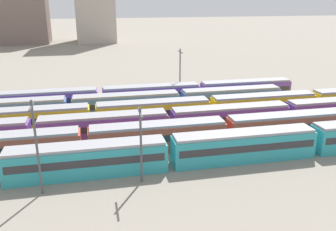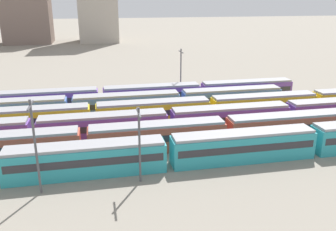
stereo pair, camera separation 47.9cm
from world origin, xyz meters
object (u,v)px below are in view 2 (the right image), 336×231
Objects in this scene: train_track_2 at (287,114)px; train_track_5 at (152,95)px; catenary_pole_0 at (35,143)px; catenary_pole_1 at (181,72)px; train_track_3 at (263,105)px; train_track_4 at (127,104)px; train_track_0 at (168,152)px; catenary_pole_2 at (139,141)px.

train_track_5 is at bearing 140.51° from train_track_2.
catenary_pole_0 is 39.07m from catenary_pole_1.
train_track_3 is at bearing 105.79° from train_track_2.
catenary_pole_1 is at bearing 54.73° from catenary_pole_0.
train_track_3 is 1.68× the size of train_track_5.
train_track_5 is 5.54× the size of catenary_pole_0.
train_track_2 is 1.20× the size of train_track_3.
catenary_pole_1 is (-11.29, 13.14, 3.61)m from train_track_3.
catenary_pole_0 is at bearing -159.00° from train_track_2.
train_track_5 is (-18.93, 15.60, -0.00)m from train_track_2.
train_track_4 is at bearing 167.06° from train_track_3.
catenary_pole_0 is at bearing -119.34° from train_track_5.
train_track_0 is at bearing -153.87° from train_track_2.
train_track_0 and train_track_2 have the same top height.
catenary_pole_1 is at bearing 124.83° from train_track_2.
catenary_pole_0 is at bearing -151.01° from train_track_3.
train_track_3 is (-1.47, 5.20, 0.00)m from train_track_2.
train_track_2 is 11.32× the size of catenary_pole_1.
train_track_2 is 22.63m from catenary_pole_1.
train_track_5 is at bearing 149.22° from train_track_3.
train_track_5 is at bearing 45.16° from train_track_4.
catenary_pole_2 is (-0.79, -23.66, 2.89)m from train_track_4.
train_track_4 is at bearing -145.00° from catenary_pole_1.
train_track_2 is 11.18× the size of catenary_pole_0.
train_track_4 is 23.85m from catenary_pole_2.
train_track_0 is 1.34× the size of train_track_5.
train_track_4 is at bearing 97.96° from train_track_0.
catenary_pole_0 is 10.46m from catenary_pole_2.
train_track_4 is (-22.63, 5.20, -0.00)m from train_track_3.
train_track_3 is 23.22m from train_track_4.
train_track_0 is 1.34× the size of train_track_4.
train_track_3 is 38.88m from catenary_pole_0.
catenary_pole_1 is at bearing 23.95° from train_track_5.
train_track_4 is 5.62× the size of catenary_pole_1.
catenary_pole_0 is (-14.13, -3.16, 3.68)m from train_track_0.
train_track_5 is at bearing -156.05° from catenary_pole_1.
catenary_pole_2 is (-23.42, -18.46, 2.89)m from train_track_3.
train_track_3 is 9.30× the size of catenary_pole_0.
train_track_3 is 17.70m from catenary_pole_1.
train_track_3 is at bearing -49.34° from catenary_pole_1.
train_track_2 is 13.17× the size of catenary_pole_2.
train_track_0 and train_track_3 have the same top height.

